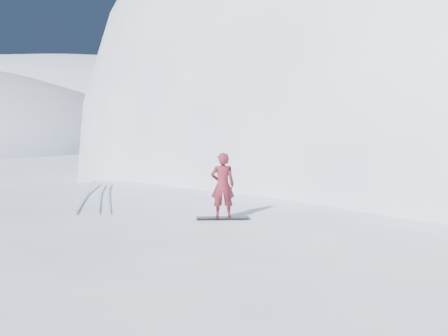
% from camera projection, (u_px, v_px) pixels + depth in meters
% --- Properties ---
extents(ground, '(400.00, 400.00, 0.00)m').
position_uv_depth(ground, '(110.00, 333.00, 11.20)').
color(ground, white).
rests_on(ground, ground).
extents(near_ridge, '(36.00, 28.00, 4.80)m').
position_uv_depth(near_ridge, '(172.00, 287.00, 14.15)').
color(near_ridge, white).
rests_on(near_ridge, ground).
extents(peak_shoulder, '(28.00, 24.00, 18.00)m').
position_uv_depth(peak_shoulder, '(355.00, 192.00, 30.74)').
color(peak_shoulder, white).
rests_on(peak_shoulder, ground).
extents(far_ridge_c, '(140.00, 90.00, 36.00)m').
position_uv_depth(far_ridge_c, '(65.00, 131.00, 121.73)').
color(far_ridge_c, white).
rests_on(far_ridge_c, ground).
extents(wind_bumps, '(16.00, 14.40, 1.00)m').
position_uv_depth(wind_bumps, '(110.00, 298.00, 13.33)').
color(wind_bumps, white).
rests_on(wind_bumps, ground).
extents(snowboard, '(1.29, 0.36, 0.02)m').
position_uv_depth(snowboard, '(223.00, 218.00, 12.01)').
color(snowboard, black).
rests_on(snowboard, near_ridge).
extents(snowboarder, '(0.60, 0.43, 1.56)m').
position_uv_depth(snowboarder, '(223.00, 185.00, 11.92)').
color(snowboarder, maroon).
rests_on(snowboarder, snowboard).
extents(board_tracks, '(2.14, 5.89, 0.04)m').
position_uv_depth(board_tracks, '(98.00, 194.00, 15.44)').
color(board_tracks, silver).
rests_on(board_tracks, ground).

